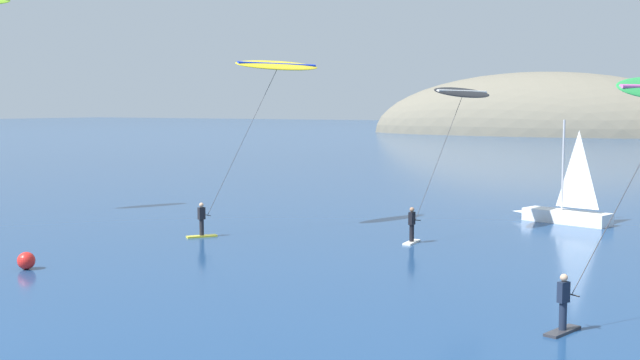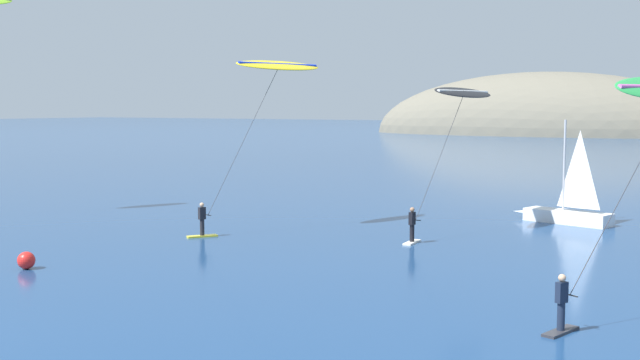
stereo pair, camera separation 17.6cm
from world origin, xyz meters
name	(u,v)px [view 1 (the left image)]	position (x,y,z in m)	size (l,w,h in m)	color
sailboat_near	(562,211)	(11.09, 32.92, 0.64)	(5.94, 2.62, 5.70)	white
kitesurfer_yellow	(272,78)	(-1.65, 23.14, 7.90)	(3.63, 8.04, 8.92)	yellow
kitesurfer_black	(460,101)	(7.06, 27.47, 6.69)	(1.99, 9.03, 7.50)	silver
marker_buoy	(26,261)	(-4.15, 9.27, 0.35)	(0.70, 0.70, 0.70)	red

